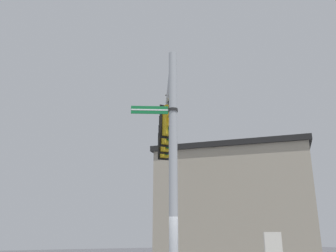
# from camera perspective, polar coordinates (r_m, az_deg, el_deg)

# --- Properties ---
(signal_pole) EXTENTS (0.23, 0.23, 7.10)m
(signal_pole) POSITION_cam_1_polar(r_m,az_deg,el_deg) (9.15, 0.87, -8.06)
(signal_pole) COLOR #ADB2B7
(signal_pole) RESTS_ON ground
(mast_arm) EXTENTS (2.86, 6.60, 0.20)m
(mast_arm) POSITION_cam_1_polar(r_m,az_deg,el_deg) (13.34, -0.08, 2.75)
(mast_arm) COLOR #ADB2B7
(traffic_light_nearest_pole) EXTENTS (0.54, 0.49, 1.31)m
(traffic_light_nearest_pole) POSITION_cam_1_polar(r_m,az_deg,el_deg) (12.04, 0.18, 0.96)
(traffic_light_nearest_pole) COLOR black
(traffic_light_mid_inner) EXTENTS (0.54, 0.49, 1.31)m
(traffic_light_mid_inner) POSITION_cam_1_polar(r_m,az_deg,el_deg) (13.22, -0.07, -0.69)
(traffic_light_mid_inner) COLOR black
(traffic_light_mid_outer) EXTENTS (0.54, 0.49, 1.31)m
(traffic_light_mid_outer) POSITION_cam_1_polar(r_m,az_deg,el_deg) (14.41, -0.28, -2.07)
(traffic_light_mid_outer) COLOR black
(traffic_light_arm_end) EXTENTS (0.54, 0.49, 1.31)m
(traffic_light_arm_end) POSITION_cam_1_polar(r_m,az_deg,el_deg) (15.60, -0.46, -3.24)
(traffic_light_arm_end) COLOR black
(street_name_sign) EXTENTS (1.21, 0.59, 0.22)m
(street_name_sign) POSITION_cam_1_polar(r_m,az_deg,el_deg) (9.58, -1.29, 2.62)
(street_name_sign) COLOR #147238
(bird_flying) EXTENTS (0.31, 0.39, 0.10)m
(bird_flying) POSITION_cam_1_polar(r_m,az_deg,el_deg) (16.37, 0.14, 5.23)
(bird_flying) COLOR #4C4742
(storefront_building) EXTENTS (10.86, 10.85, 6.70)m
(storefront_building) POSITION_cam_1_polar(r_m,az_deg,el_deg) (21.13, 11.43, -13.33)
(storefront_building) COLOR #A89E89
(storefront_building) RESTS_ON ground
(tree_by_storefront) EXTENTS (3.58, 3.58, 6.03)m
(tree_by_storefront) POSITION_cam_1_polar(r_m,az_deg,el_deg) (20.76, 17.78, -10.41)
(tree_by_storefront) COLOR #4C3823
(tree_by_storefront) RESTS_ON ground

